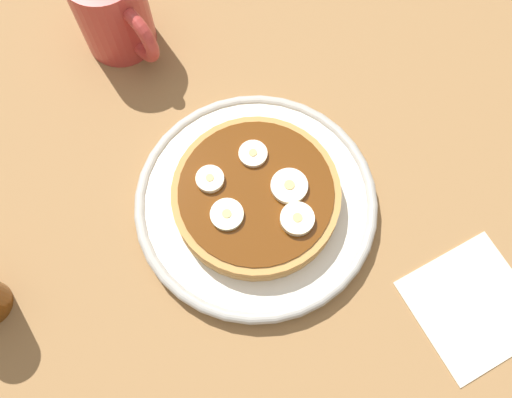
% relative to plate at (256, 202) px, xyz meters
% --- Properties ---
extents(ground_plane, '(1.40, 1.40, 0.03)m').
position_rel_plate_xyz_m(ground_plane, '(0.00, 0.00, -0.03)').
color(ground_plane, olive).
extents(plate, '(0.24, 0.24, 0.02)m').
position_rel_plate_xyz_m(plate, '(0.00, 0.00, 0.00)').
color(plate, silver).
rests_on(plate, ground_plane).
extents(pancake_stack, '(0.17, 0.17, 0.03)m').
position_rel_plate_xyz_m(pancake_stack, '(-0.00, -0.00, 0.02)').
color(pancake_stack, tan).
rests_on(pancake_stack, plate).
extents(banana_slice_0, '(0.03, 0.03, 0.01)m').
position_rel_plate_xyz_m(banana_slice_0, '(0.00, -0.04, 0.03)').
color(banana_slice_0, '#ECF1C5').
rests_on(banana_slice_0, pancake_stack).
extents(banana_slice_1, '(0.03, 0.03, 0.01)m').
position_rel_plate_xyz_m(banana_slice_1, '(0.05, 0.01, 0.03)').
color(banana_slice_1, '#F9F0C5').
rests_on(banana_slice_1, pancake_stack).
extents(banana_slice_2, '(0.04, 0.04, 0.01)m').
position_rel_plate_xyz_m(banana_slice_2, '(0.02, 0.03, 0.03)').
color(banana_slice_2, '#F2E3C0').
rests_on(banana_slice_2, pancake_stack).
extents(banana_slice_3, '(0.03, 0.03, 0.01)m').
position_rel_plate_xyz_m(banana_slice_3, '(-0.04, -0.03, 0.03)').
color(banana_slice_3, '#FAE5BD').
rests_on(banana_slice_3, pancake_stack).
extents(banana_slice_4, '(0.03, 0.03, 0.01)m').
position_rel_plate_xyz_m(banana_slice_4, '(-0.03, 0.02, 0.03)').
color(banana_slice_4, '#F8E1BB').
rests_on(banana_slice_4, pancake_stack).
extents(coffee_mug, '(0.12, 0.08, 0.10)m').
position_rel_plate_xyz_m(coffee_mug, '(-0.25, 0.03, 0.04)').
color(coffee_mug, '#B23833').
rests_on(coffee_mug, ground_plane).
extents(napkin, '(0.13, 0.13, 0.00)m').
position_rel_plate_xyz_m(napkin, '(0.22, 0.08, -0.01)').
color(napkin, beige).
rests_on(napkin, ground_plane).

